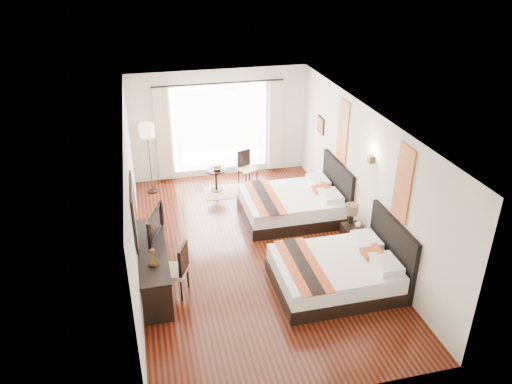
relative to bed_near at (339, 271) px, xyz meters
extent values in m
cube|color=#330909|center=(-1.21, 1.52, -0.32)|extent=(4.50, 7.50, 0.01)
cube|color=white|center=(-1.21, 1.52, 2.47)|extent=(4.50, 7.50, 0.02)
cube|color=silver|center=(1.03, 1.52, 1.08)|extent=(0.01, 7.50, 2.80)
cube|color=silver|center=(-3.46, 1.52, 1.08)|extent=(0.01, 7.50, 2.80)
cube|color=silver|center=(-1.21, 5.27, 1.08)|extent=(4.50, 0.01, 2.80)
cube|color=silver|center=(-1.21, -2.22, 1.08)|extent=(4.50, 0.01, 2.80)
cube|color=white|center=(-1.21, 5.25, 0.98)|extent=(2.40, 0.02, 2.20)
cube|color=white|center=(-1.21, 5.19, 0.98)|extent=(2.30, 0.02, 2.10)
cube|color=beige|center=(-2.66, 5.15, 0.96)|extent=(0.35, 0.14, 2.35)
cube|color=beige|center=(0.24, 5.15, 0.96)|extent=(0.35, 0.14, 2.35)
cube|color=maroon|center=(1.02, 0.00, 1.63)|extent=(0.03, 0.50, 1.35)
cube|color=maroon|center=(1.02, 2.62, 1.63)|extent=(0.03, 0.50, 1.35)
cube|color=#4A341A|center=(0.98, 1.16, 1.60)|extent=(0.10, 0.14, 0.14)
cube|color=black|center=(-3.43, 0.84, 1.23)|extent=(0.04, 1.25, 0.95)
cube|color=white|center=(-3.41, 0.84, 1.23)|extent=(0.01, 1.12, 0.82)
cube|color=black|center=(-0.11, 0.00, -0.19)|extent=(2.10, 1.64, 0.26)
cube|color=white|center=(-0.11, 0.00, 0.09)|extent=(2.04, 1.60, 0.31)
cube|color=black|center=(0.99, 0.00, 0.30)|extent=(0.08, 1.64, 1.23)
cube|color=#B0511C|center=(-0.70, 0.00, 0.25)|extent=(0.56, 1.70, 0.02)
cube|color=black|center=(-0.11, 2.62, -0.19)|extent=(2.11, 1.65, 0.26)
cube|color=white|center=(-0.11, 2.62, 0.09)|extent=(2.05, 1.61, 0.31)
cube|color=black|center=(0.99, 2.62, 0.30)|extent=(0.08, 1.65, 1.24)
cube|color=#B0511C|center=(-0.71, 2.62, 0.26)|extent=(0.57, 1.71, 0.02)
cube|color=black|center=(0.77, 1.16, -0.09)|extent=(0.39, 0.48, 0.46)
cylinder|color=black|center=(0.74, 1.27, 0.29)|extent=(0.11, 0.11, 0.22)
cylinder|color=#40321F|center=(0.74, 1.27, 0.50)|extent=(0.26, 0.26, 0.20)
imported|color=black|center=(0.76, 0.96, 0.24)|extent=(0.15, 0.15, 0.12)
cube|color=black|center=(-3.20, 0.84, 0.06)|extent=(0.50, 2.20, 0.76)
imported|color=black|center=(-3.18, 1.28, 0.70)|extent=(0.41, 0.89, 0.52)
cube|color=beige|center=(-2.89, 0.50, 0.15)|extent=(0.61, 0.61, 0.06)
cube|color=black|center=(-2.70, 0.42, 0.43)|extent=(0.22, 0.42, 0.52)
cylinder|color=black|center=(-3.05, 4.63, -0.30)|extent=(0.27, 0.27, 0.03)
cylinder|color=#4A341A|center=(-3.05, 4.63, 0.46)|extent=(0.03, 0.03, 1.50)
cylinder|color=beige|center=(-3.05, 4.63, 1.29)|extent=(0.36, 0.36, 0.31)
cylinder|color=black|center=(-1.50, 4.33, -0.03)|extent=(0.50, 0.50, 0.57)
imported|color=#4D391B|center=(-1.46, 4.30, 0.28)|extent=(0.28, 0.28, 0.05)
cube|color=beige|center=(-0.65, 4.56, 0.08)|extent=(0.51, 0.51, 0.05)
cube|color=black|center=(-0.71, 4.72, 0.32)|extent=(0.36, 0.18, 0.44)
cube|color=tan|center=(-1.22, 4.18, -0.31)|extent=(1.20, 0.84, 0.01)
camera|label=1|loc=(-3.15, -6.74, 5.29)|focal=35.00mm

